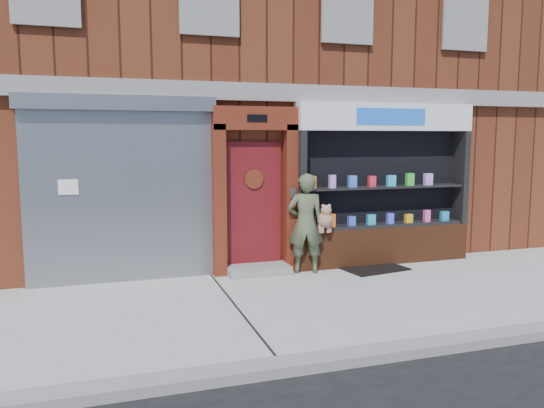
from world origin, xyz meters
name	(u,v)px	position (x,y,z in m)	size (l,w,h in m)	color
ground	(338,298)	(0.00, 0.00, 0.00)	(80.00, 80.00, 0.00)	#9E9E99
curb	(420,348)	(0.00, -2.15, 0.06)	(60.00, 0.30, 0.12)	gray
building	(238,71)	(0.00, 5.99, 4.00)	(12.00, 8.16, 8.00)	#562313
shutter_bay	(121,178)	(-3.00, 1.93, 1.72)	(3.10, 0.30, 3.04)	gray
red_door_bay	(255,190)	(-0.75, 1.86, 1.46)	(1.52, 0.58, 2.90)	#4C180D
pharmacy_bay	(383,191)	(1.75, 1.81, 1.37)	(3.50, 0.41, 3.00)	#612D17
woman	(307,223)	(0.10, 1.55, 0.88)	(0.86, 0.56, 1.76)	#4D5639
doormat	(373,268)	(1.35, 1.41, 0.01)	(1.11, 0.78, 0.03)	black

